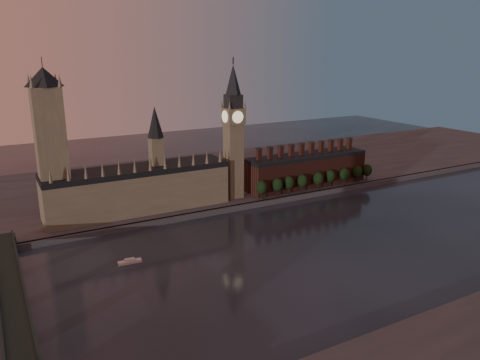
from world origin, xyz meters
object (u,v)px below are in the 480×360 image
object	(u,v)px
westminster_bridge	(15,317)
river_boat	(130,261)
big_ben	(233,131)
victoria_tower	(51,142)

from	to	relation	value
westminster_bridge	river_boat	distance (m)	74.93
big_ben	westminster_bridge	world-z (taller)	big_ben
river_boat	big_ben	bearing A→B (deg)	38.75
big_ben	river_boat	bearing A→B (deg)	-146.08
victoria_tower	river_boat	xyz separation A→B (m)	(26.13, -74.85, -58.09)
westminster_bridge	river_boat	size ratio (longest dim) A/B	15.00
westminster_bridge	river_boat	xyz separation A→B (m)	(61.13, 42.85, -6.44)
big_ben	westminster_bridge	xyz separation A→B (m)	(-165.00, -112.70, -49.39)
river_boat	westminster_bridge	bearing A→B (deg)	-140.14
victoria_tower	river_boat	bearing A→B (deg)	-70.76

